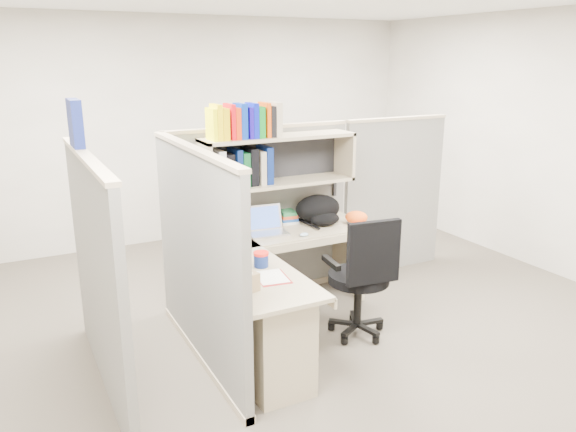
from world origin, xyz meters
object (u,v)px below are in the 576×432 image
desk (277,308)px  backpack (321,210)px  laptop (268,221)px  task_chair (361,295)px  snack_canister (261,259)px

desk → backpack: (0.90, 0.89, 0.42)m
desk → laptop: (0.32, 0.82, 0.41)m
desk → laptop: bearing=69.0°
task_chair → desk: bearing=-177.1°
laptop → backpack: (0.58, 0.07, 0.01)m
snack_canister → desk: bearing=-66.7°
desk → snack_canister: (-0.06, 0.14, 0.35)m
laptop → snack_canister: laptop is taller
backpack → snack_canister: (-0.96, -0.75, -0.07)m
laptop → snack_canister: 0.78m
laptop → backpack: 0.58m
laptop → backpack: size_ratio=0.77×
desk → snack_canister: size_ratio=15.33×
backpack → task_chair: 0.99m
desk → laptop: size_ratio=5.15×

